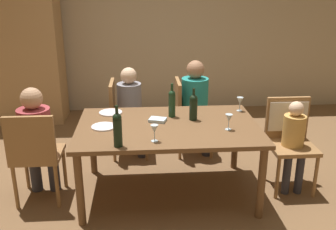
# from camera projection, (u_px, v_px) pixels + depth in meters

# --- Properties ---
(ground_plane) EXTENTS (10.00, 10.00, 0.00)m
(ground_plane) POSITION_uv_depth(u_px,v_px,m) (168.00, 192.00, 3.91)
(ground_plane) COLOR brown
(rear_room_partition) EXTENTS (6.40, 0.12, 2.70)m
(rear_room_partition) POSITION_uv_depth(u_px,v_px,m) (155.00, 26.00, 6.05)
(rear_room_partition) COLOR tan
(rear_room_partition) RESTS_ON ground_plane
(armoire_cabinet) EXTENTS (1.18, 0.62, 2.18)m
(armoire_cabinet) POSITION_uv_depth(u_px,v_px,m) (22.00, 48.00, 5.58)
(armoire_cabinet) COLOR #A87F51
(armoire_cabinet) RESTS_ON ground_plane
(dining_table) EXTENTS (1.72, 1.12, 0.73)m
(dining_table) POSITION_uv_depth(u_px,v_px,m) (168.00, 132.00, 3.69)
(dining_table) COLOR brown
(dining_table) RESTS_ON ground_plane
(chair_left_end) EXTENTS (0.44, 0.44, 0.92)m
(chair_left_end) POSITION_uv_depth(u_px,v_px,m) (35.00, 152.00, 3.56)
(chair_left_end) COLOR olive
(chair_left_end) RESTS_ON ground_plane
(chair_far_left) EXTENTS (0.44, 0.44, 0.92)m
(chair_far_left) POSITION_uv_depth(u_px,v_px,m) (123.00, 113.00, 4.58)
(chair_far_left) COLOR olive
(chair_far_left) RESTS_ON ground_plane
(chair_far_right) EXTENTS (0.44, 0.44, 0.92)m
(chair_far_right) POSITION_uv_depth(u_px,v_px,m) (187.00, 112.00, 4.63)
(chair_far_right) COLOR olive
(chair_far_right) RESTS_ON ground_plane
(chair_right_end) EXTENTS (0.44, 0.46, 0.92)m
(chair_right_end) POSITION_uv_depth(u_px,v_px,m) (289.00, 130.00, 3.91)
(chair_right_end) COLOR olive
(chair_right_end) RESTS_ON ground_plane
(person_woman_host) EXTENTS (0.30, 0.35, 1.12)m
(person_woman_host) POSITION_uv_depth(u_px,v_px,m) (37.00, 135.00, 3.63)
(person_woman_host) COLOR #33333D
(person_woman_host) RESTS_ON ground_plane
(person_man_bearded) EXTENTS (0.33, 0.29, 1.09)m
(person_man_bearded) POSITION_uv_depth(u_px,v_px,m) (132.00, 105.00, 4.55)
(person_man_bearded) COLOR #33333D
(person_man_bearded) RESTS_ON ground_plane
(person_man_guest) EXTENTS (0.36, 0.32, 1.16)m
(person_man_guest) POSITION_uv_depth(u_px,v_px,m) (197.00, 101.00, 4.59)
(person_man_guest) COLOR #33333D
(person_man_guest) RESTS_ON ground_plane
(person_child_small) EXTENTS (0.22, 0.25, 0.94)m
(person_child_small) POSITION_uv_depth(u_px,v_px,m) (294.00, 139.00, 3.78)
(person_child_small) COLOR #33333D
(person_child_small) RESTS_ON ground_plane
(wine_bottle_tall_green) EXTENTS (0.08, 0.08, 0.32)m
(wine_bottle_tall_green) POSITION_uv_depth(u_px,v_px,m) (193.00, 106.00, 3.75)
(wine_bottle_tall_green) COLOR black
(wine_bottle_tall_green) RESTS_ON dining_table
(wine_bottle_dark_red) EXTENTS (0.07, 0.07, 0.34)m
(wine_bottle_dark_red) POSITION_uv_depth(u_px,v_px,m) (172.00, 102.00, 3.84)
(wine_bottle_dark_red) COLOR #19381E
(wine_bottle_dark_red) RESTS_ON dining_table
(wine_bottle_short_olive) EXTENTS (0.07, 0.07, 0.35)m
(wine_bottle_short_olive) POSITION_uv_depth(u_px,v_px,m) (118.00, 129.00, 3.14)
(wine_bottle_short_olive) COLOR black
(wine_bottle_short_olive) RESTS_ON dining_table
(wine_glass_near_left) EXTENTS (0.07, 0.07, 0.15)m
(wine_glass_near_left) POSITION_uv_depth(u_px,v_px,m) (229.00, 119.00, 3.51)
(wine_glass_near_left) COLOR silver
(wine_glass_near_left) RESTS_ON dining_table
(wine_glass_centre) EXTENTS (0.07, 0.07, 0.15)m
(wine_glass_centre) POSITION_uv_depth(u_px,v_px,m) (240.00, 101.00, 4.02)
(wine_glass_centre) COLOR silver
(wine_glass_centre) RESTS_ON dining_table
(wine_glass_near_right) EXTENTS (0.07, 0.07, 0.15)m
(wine_glass_near_right) POSITION_uv_depth(u_px,v_px,m) (154.00, 130.00, 3.26)
(wine_glass_near_right) COLOR silver
(wine_glass_near_right) RESTS_ON dining_table
(dinner_plate_host) EXTENTS (0.23, 0.23, 0.01)m
(dinner_plate_host) POSITION_uv_depth(u_px,v_px,m) (104.00, 127.00, 3.60)
(dinner_plate_host) COLOR white
(dinner_plate_host) RESTS_ON dining_table
(dinner_plate_guest_left) EXTENTS (0.24, 0.24, 0.01)m
(dinner_plate_guest_left) POSITION_uv_depth(u_px,v_px,m) (111.00, 113.00, 3.98)
(dinner_plate_guest_left) COLOR white
(dinner_plate_guest_left) RESTS_ON dining_table
(folded_napkin) EXTENTS (0.19, 0.16, 0.03)m
(folded_napkin) POSITION_uv_depth(u_px,v_px,m) (158.00, 120.00, 3.75)
(folded_napkin) COLOR #ADC6D6
(folded_napkin) RESTS_ON dining_table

